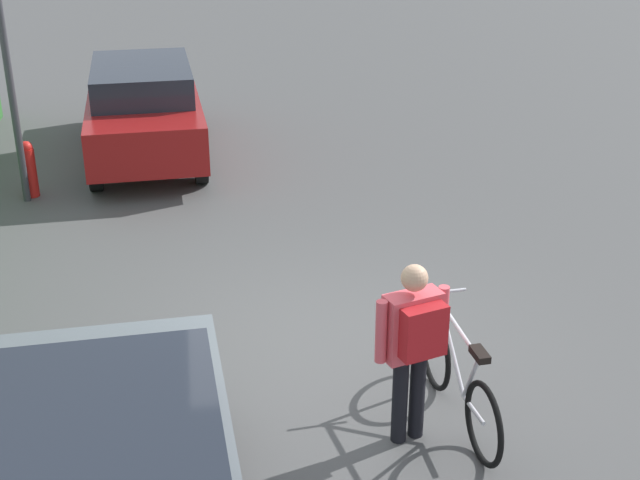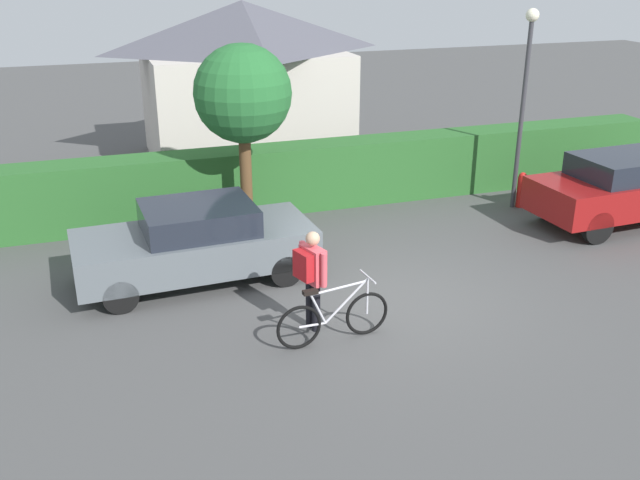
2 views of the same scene
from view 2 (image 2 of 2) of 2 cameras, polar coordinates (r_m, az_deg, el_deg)
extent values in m
plane|color=#494949|center=(12.05, 5.69, -4.72)|extent=(60.00, 60.00, 0.00)
cube|color=#296028|center=(16.10, -1.37, 5.12)|extent=(17.91, 0.90, 1.44)
cube|color=beige|center=(20.26, -5.97, 10.68)|extent=(5.22, 4.01, 2.92)
pyramid|color=#4C4C56|center=(19.95, -6.21, 16.63)|extent=(5.48, 4.21, 1.30)
cube|color=slate|center=(12.62, -9.92, -0.63)|extent=(4.17, 1.93, 0.64)
cube|color=#1E232D|center=(12.44, -9.69, 1.77)|extent=(1.94, 1.62, 0.46)
cylinder|color=black|center=(13.75, -4.83, 0.10)|extent=(0.58, 0.21, 0.57)
cylinder|color=black|center=(12.37, -2.76, -2.42)|extent=(0.58, 0.21, 0.57)
cylinder|color=black|center=(13.31, -16.40, -1.52)|extent=(0.58, 0.21, 0.57)
cylinder|color=black|center=(11.89, -15.63, -4.34)|extent=(0.58, 0.21, 0.57)
cube|color=maroon|center=(16.54, 23.57, 3.58)|extent=(4.43, 1.88, 0.69)
cube|color=#1E232D|center=(16.30, 23.55, 5.46)|extent=(2.35, 1.58, 0.46)
cylinder|color=black|center=(16.21, 17.80, 2.74)|extent=(0.68, 0.21, 0.68)
cylinder|color=black|center=(15.15, 21.25, 0.95)|extent=(0.68, 0.21, 0.68)
torus|color=black|center=(10.82, 3.76, -5.87)|extent=(0.70, 0.10, 0.69)
torus|color=black|center=(10.42, -1.69, -6.98)|extent=(0.70, 0.10, 0.69)
cylinder|color=silver|center=(10.55, 2.14, -4.86)|extent=(0.70, 0.09, 0.63)
cylinder|color=silver|center=(10.40, -0.17, -5.50)|extent=(0.27, 0.06, 0.54)
cylinder|color=silver|center=(10.39, 1.44, -3.87)|extent=(0.87, 0.10, 0.09)
cylinder|color=silver|center=(10.49, -0.62, -6.81)|extent=(0.42, 0.07, 0.05)
cylinder|color=silver|center=(10.68, 3.79, -4.49)|extent=(0.04, 0.04, 0.58)
cube|color=black|center=(10.23, -0.78, -4.18)|extent=(0.23, 0.12, 0.06)
cylinder|color=silver|center=(10.54, 3.84, -2.93)|extent=(0.07, 0.50, 0.03)
cylinder|color=black|center=(10.99, -0.81, -5.06)|extent=(0.13, 0.13, 0.79)
cylinder|color=black|center=(10.87, -0.32, -5.38)|extent=(0.13, 0.13, 0.79)
cube|color=#DB4C56|center=(10.64, -0.58, -1.99)|extent=(0.32, 0.50, 0.56)
sphere|color=tan|center=(10.48, -0.59, 0.11)|extent=(0.21, 0.21, 0.21)
cylinder|color=#DB4C56|center=(10.85, -1.42, -1.43)|extent=(0.09, 0.09, 0.53)
cylinder|color=#DB4C56|center=(10.42, 0.30, -2.43)|extent=(0.09, 0.09, 0.53)
cube|color=#B3191E|center=(10.54, -1.29, -2.04)|extent=(0.26, 0.40, 0.43)
cylinder|color=#38383D|center=(16.35, 15.77, 9.32)|extent=(0.10, 0.10, 4.07)
sphere|color=#F2EDCC|center=(16.04, 16.59, 16.82)|extent=(0.28, 0.28, 0.28)
cylinder|color=brown|center=(14.60, -5.92, 4.92)|extent=(0.24, 0.24, 2.27)
sphere|color=#24652F|center=(14.19, -6.19, 11.54)|extent=(1.92, 1.92, 1.92)
cylinder|color=red|center=(16.83, 15.75, 3.71)|extent=(0.20, 0.20, 0.70)
sphere|color=red|center=(16.72, 15.88, 4.91)|extent=(0.18, 0.18, 0.18)
camera|label=1|loc=(11.27, -33.86, 13.83)|focal=48.77mm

